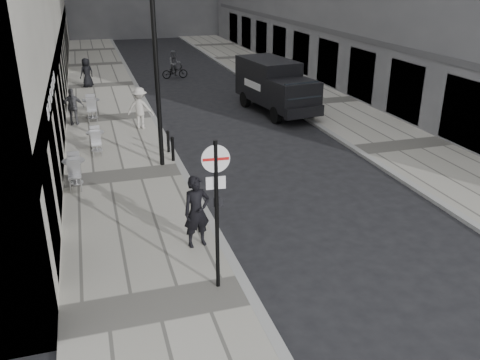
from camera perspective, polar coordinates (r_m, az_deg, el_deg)
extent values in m
cube|color=#A7A397|center=(25.20, -14.36, 6.71)|extent=(4.00, 60.00, 0.12)
cube|color=#A7A397|center=(27.86, 9.01, 8.63)|extent=(4.00, 60.00, 0.12)
imported|color=black|center=(12.76, -4.89, -3.57)|extent=(0.75, 0.56, 1.88)
cylinder|color=black|center=(10.74, -2.62, -4.22)|extent=(0.09, 0.09, 3.42)
cylinder|color=white|center=(10.21, -2.75, 2.39)|extent=(0.59, 0.09, 0.59)
cube|color=#B21414|center=(10.19, -2.72, 2.35)|extent=(0.54, 0.07, 0.06)
cube|color=white|center=(10.44, -2.74, -0.32)|extent=(0.41, 0.07, 0.27)
cylinder|color=black|center=(17.79, -9.29, 10.92)|extent=(0.16, 0.16, 6.06)
cylinder|color=black|center=(18.78, -7.56, 3.42)|extent=(0.12, 0.12, 0.87)
cylinder|color=black|center=(19.74, -8.06, 4.25)|extent=(0.11, 0.11, 0.81)
cylinder|color=black|center=(23.80, 4.07, 7.28)|extent=(0.38, 0.82, 0.79)
cylinder|color=black|center=(24.65, 7.67, 7.68)|extent=(0.38, 0.82, 0.79)
cylinder|color=black|center=(26.71, 0.60, 9.04)|extent=(0.38, 0.82, 0.79)
cylinder|color=black|center=(27.47, 3.94, 9.38)|extent=(0.38, 0.82, 0.79)
cube|color=black|center=(26.14, 3.12, 11.27)|extent=(2.43, 3.79, 1.98)
cube|color=black|center=(23.93, 6.10, 9.38)|extent=(2.20, 2.03, 1.39)
cube|color=#1E2328|center=(23.22, 7.07, 9.93)|extent=(1.76, 0.57, 0.73)
imported|color=black|center=(34.26, -7.33, 11.97)|extent=(1.66, 0.60, 0.87)
imported|color=#595A5F|center=(34.17, -7.38, 12.84)|extent=(0.81, 0.63, 1.64)
imported|color=#515055|center=(24.17, -18.25, 7.81)|extent=(1.02, 0.54, 1.67)
imported|color=beige|center=(22.85, -11.15, 7.92)|extent=(1.36, 1.11, 1.83)
imported|color=black|center=(32.10, -16.83, 11.47)|extent=(0.99, 0.88, 1.70)
cylinder|color=silver|center=(20.60, -15.75, 3.25)|extent=(0.43, 0.43, 0.03)
cylinder|color=silver|center=(20.48, -15.85, 4.19)|extent=(0.06, 0.06, 0.72)
cylinder|color=silver|center=(20.38, -15.96, 5.16)|extent=(0.69, 0.69, 0.03)
cylinder|color=#A7A7A9|center=(17.64, -17.91, -0.28)|extent=(0.46, 0.46, 0.03)
cylinder|color=#A7A7A9|center=(17.50, -18.05, 0.87)|extent=(0.06, 0.06, 0.78)
cylinder|color=#A7A7A9|center=(17.37, -18.21, 2.06)|extent=(0.73, 0.73, 0.03)
cylinder|color=#A8A7AA|center=(25.31, -16.21, 6.77)|extent=(0.50, 0.50, 0.03)
cylinder|color=#A8A7AA|center=(25.21, -16.32, 7.68)|extent=(0.07, 0.07, 0.85)
cylinder|color=#A8A7AA|center=(25.11, -16.42, 8.61)|extent=(0.80, 0.80, 0.03)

